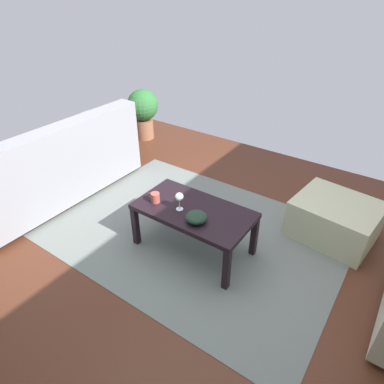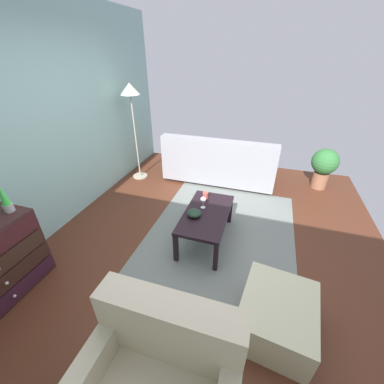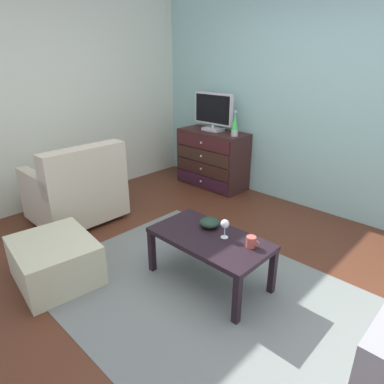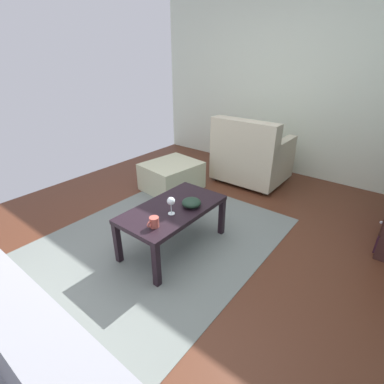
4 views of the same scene
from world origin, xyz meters
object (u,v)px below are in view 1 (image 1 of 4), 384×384
bowl_decorative (196,217)px  potted_plant (143,109)px  mug (155,197)px  wine_glass (179,197)px  couch_large (49,171)px  coffee_table (194,214)px  ottoman (334,219)px

bowl_decorative → potted_plant: size_ratio=0.24×
mug → bowl_decorative: bearing=176.7°
wine_glass → potted_plant: bearing=-41.4°
mug → bowl_decorative: 0.44m
wine_glass → couch_large: (1.61, 0.13, -0.21)m
couch_large → bowl_decorative: bearing=-177.8°
wine_glass → bowl_decorative: bearing=164.9°
mug → coffee_table: bearing=-163.3°
bowl_decorative → wine_glass: bearing=-15.1°
bowl_decorative → mug: bearing=-3.3°
wine_glass → bowl_decorative: (-0.21, 0.06, -0.08)m
couch_large → potted_plant: 1.81m
mug → couch_large: size_ratio=0.06×
bowl_decorative → ottoman: bearing=-129.9°
coffee_table → couch_large: couch_large is taller
potted_plant → ottoman: bearing=166.3°
wine_glass → potted_plant: 2.51m
bowl_decorative → ottoman: (-0.84, -1.00, -0.28)m
couch_large → ottoman: size_ratio=2.85×
coffee_table → ottoman: coffee_table is taller
couch_large → coffee_table: bearing=-173.5°
ottoman → coffee_table: bearing=42.8°
coffee_table → ottoman: 1.31m
mug → ottoman: size_ratio=0.16×
bowl_decorative → potted_plant: 2.70m
couch_large → ottoman: bearing=-158.0°
couch_large → ottoman: couch_large is taller
mug → couch_large: bearing=4.0°
couch_large → potted_plant: (0.27, -1.79, 0.10)m
potted_plant → bowl_decorative: bearing=140.6°
couch_large → ottoman: (-2.66, -1.07, -0.15)m
mug → couch_large: 1.39m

